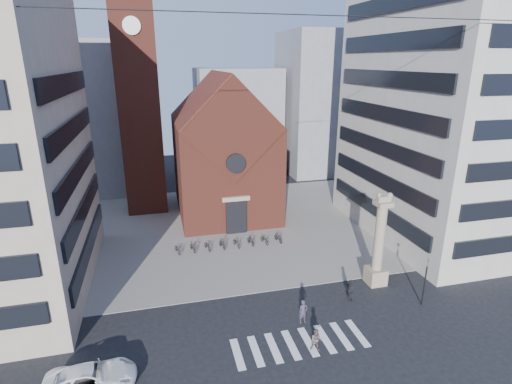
% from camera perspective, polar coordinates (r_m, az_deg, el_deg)
% --- Properties ---
extents(ground, '(120.00, 120.00, 0.00)m').
position_cam_1_polar(ground, '(32.82, 3.42, -17.70)').
color(ground, black).
rests_on(ground, ground).
extents(piazza, '(46.00, 30.00, 0.05)m').
position_cam_1_polar(piazza, '(48.95, -3.29, -4.88)').
color(piazza, gray).
rests_on(piazza, ground).
extents(zebra_crossing, '(10.20, 3.20, 0.01)m').
position_cam_1_polar(zebra_crossing, '(30.73, 6.26, -20.67)').
color(zebra_crossing, white).
rests_on(zebra_crossing, ground).
extents(church, '(12.00, 16.65, 18.00)m').
position_cam_1_polar(church, '(52.18, -4.74, 5.76)').
color(church, maroon).
rests_on(church, ground).
extents(campanile, '(5.50, 5.50, 31.20)m').
position_cam_1_polar(campanile, '(53.36, -16.49, 13.79)').
color(campanile, maroon).
rests_on(campanile, ground).
extents(building_right, '(18.00, 22.00, 32.00)m').
position_cam_1_polar(building_right, '(49.40, 27.38, 12.54)').
color(building_right, '#B6B1A5').
rests_on(building_right, ground).
extents(bg_block_left, '(16.00, 14.00, 22.00)m').
position_cam_1_polar(bg_block_left, '(66.78, -24.54, 9.58)').
color(bg_block_left, gray).
rests_on(bg_block_left, ground).
extents(bg_block_mid, '(14.00, 12.00, 18.00)m').
position_cam_1_polar(bg_block_mid, '(72.40, -2.71, 10.14)').
color(bg_block_mid, gray).
rests_on(bg_block_mid, ground).
extents(bg_block_right, '(16.00, 14.00, 24.00)m').
position_cam_1_polar(bg_block_right, '(74.10, 10.24, 12.41)').
color(bg_block_right, gray).
rests_on(bg_block_right, ground).
extents(lion_column, '(1.63, 1.60, 8.68)m').
position_cam_1_polar(lion_column, '(37.19, 17.09, -7.74)').
color(lion_column, gray).
rests_on(lion_column, ground).
extents(traffic_light, '(0.13, 0.16, 4.30)m').
position_cam_1_polar(traffic_light, '(35.90, 23.00, -11.54)').
color(traffic_light, black).
rests_on(traffic_light, ground).
extents(white_car, '(5.51, 2.67, 1.51)m').
position_cam_1_polar(white_car, '(28.83, -22.52, -23.35)').
color(white_car, white).
rests_on(white_car, ground).
extents(pedestrian_0, '(0.73, 0.50, 1.93)m').
position_cam_1_polar(pedestrian_0, '(32.11, 6.76, -16.61)').
color(pedestrian_0, '#342D3F').
rests_on(pedestrian_0, ground).
extents(pedestrian_1, '(1.00, 0.90, 1.68)m').
position_cam_1_polar(pedestrian_1, '(29.78, 8.63, -20.19)').
color(pedestrian_1, '#62514E').
rests_on(pedestrian_1, ground).
extents(pedestrian_2, '(0.53, 1.17, 1.96)m').
position_cam_1_polar(pedestrian_2, '(35.25, 13.31, -13.51)').
color(pedestrian_2, '#23232A').
rests_on(pedestrian_2, ground).
extents(scooter_0, '(1.01, 1.82, 0.90)m').
position_cam_1_polar(scooter_0, '(42.92, -11.15, -8.00)').
color(scooter_0, black).
rests_on(scooter_0, piazza).
extents(scooter_1, '(0.87, 1.74, 1.00)m').
position_cam_1_polar(scooter_1, '(42.98, -9.04, -7.76)').
color(scooter_1, black).
rests_on(scooter_1, piazza).
extents(scooter_2, '(1.01, 1.82, 0.90)m').
position_cam_1_polar(scooter_2, '(43.13, -6.94, -7.63)').
color(scooter_2, black).
rests_on(scooter_2, piazza).
extents(scooter_3, '(0.87, 1.74, 1.00)m').
position_cam_1_polar(scooter_3, '(43.30, -4.86, -7.38)').
color(scooter_3, black).
rests_on(scooter_3, piazza).
extents(scooter_4, '(1.01, 1.82, 0.90)m').
position_cam_1_polar(scooter_4, '(43.57, -2.80, -7.23)').
color(scooter_4, black).
rests_on(scooter_4, piazza).
extents(scooter_5, '(0.87, 1.74, 1.00)m').
position_cam_1_polar(scooter_5, '(43.85, -0.77, -6.96)').
color(scooter_5, black).
rests_on(scooter_5, piazza).
extents(scooter_6, '(1.01, 1.82, 0.90)m').
position_cam_1_polar(scooter_6, '(44.23, 1.22, -6.81)').
color(scooter_6, black).
rests_on(scooter_6, piazza).
extents(scooter_7, '(0.87, 1.74, 1.00)m').
position_cam_1_polar(scooter_7, '(44.62, 3.19, -6.53)').
color(scooter_7, black).
rests_on(scooter_7, piazza).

